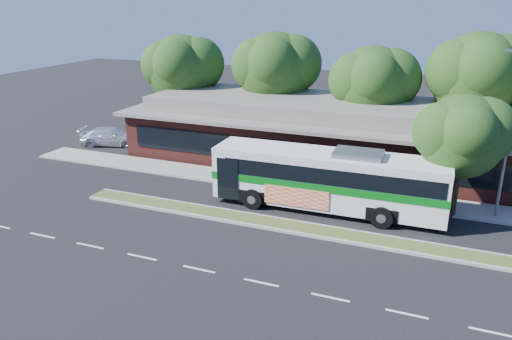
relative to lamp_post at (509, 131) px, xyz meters
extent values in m
plane|color=black|center=(-9.56, -6.00, -4.90)|extent=(120.00, 120.00, 0.00)
cube|color=#404B20|center=(-9.56, -5.40, -4.83)|extent=(26.00, 1.10, 0.15)
cube|color=gray|center=(-9.56, 0.40, -4.84)|extent=(44.00, 2.60, 0.12)
cube|color=black|center=(-27.56, 4.00, -4.90)|extent=(14.00, 12.00, 0.01)
cube|color=#5B241C|center=(-9.56, 7.00, -3.30)|extent=(32.00, 10.00, 3.20)
cube|color=#6B615A|center=(-9.56, 7.00, -1.58)|extent=(33.20, 11.20, 0.24)
cube|color=#6B615A|center=(-9.56, 7.00, -0.95)|extent=(30.00, 8.00, 1.00)
cube|color=black|center=(-9.56, 1.97, -3.20)|extent=(30.00, 0.06, 1.60)
cylinder|color=slate|center=(0.04, 0.00, -0.40)|extent=(0.16, 0.16, 9.00)
cylinder|color=black|center=(-24.56, 9.00, -2.91)|extent=(0.44, 0.44, 3.99)
sphere|color=#173812|center=(-24.56, 9.00, 0.83)|extent=(5.80, 5.80, 5.80)
sphere|color=#173812|center=(-23.26, 9.43, 1.29)|extent=(4.52, 4.52, 4.52)
cylinder|color=black|center=(-16.56, 10.00, -2.80)|extent=(0.44, 0.44, 4.20)
sphere|color=#173812|center=(-16.56, 10.00, 1.10)|extent=(6.00, 6.00, 6.00)
sphere|color=#173812|center=(-15.21, 10.45, 1.58)|extent=(4.68, 4.68, 4.68)
cylinder|color=black|center=(-8.56, 9.00, -3.01)|extent=(0.44, 0.44, 3.78)
sphere|color=#173812|center=(-8.56, 9.00, 0.56)|extent=(5.60, 5.60, 5.60)
sphere|color=#173812|center=(-7.30, 9.42, 1.00)|extent=(4.37, 4.37, 4.37)
cylinder|color=black|center=(-1.56, 10.00, -2.70)|extent=(0.44, 0.44, 4.41)
sphere|color=#173812|center=(-1.56, 10.00, 1.37)|extent=(6.20, 6.20, 6.20)
sphere|color=#173812|center=(-0.17, 10.46, 1.86)|extent=(4.84, 4.84, 4.84)
cube|color=silver|center=(-8.92, -2.36, -3.04)|extent=(13.04, 3.03, 2.99)
cube|color=black|center=(-8.60, -2.35, -2.45)|extent=(12.00, 3.06, 0.90)
cube|color=silver|center=(-8.92, -2.36, -1.68)|extent=(13.06, 3.05, 0.28)
cube|color=#046312|center=(-8.92, -2.36, -3.13)|extent=(13.10, 3.10, 0.41)
cube|color=black|center=(-15.43, -2.50, -2.68)|extent=(0.12, 2.43, 1.85)
cube|color=black|center=(-2.41, -2.22, -2.34)|extent=(0.11, 2.26, 1.19)
cube|color=#E2427A|center=(-10.30, -3.81, -3.82)|extent=(3.68, 0.13, 1.08)
cube|color=slate|center=(-7.30, -2.32, -1.40)|extent=(2.63, 1.79, 0.32)
cylinder|color=black|center=(-12.90, -3.80, -4.31)|extent=(1.20, 0.41, 1.19)
cylinder|color=black|center=(-12.95, -1.09, -4.31)|extent=(1.20, 0.41, 1.19)
cylinder|color=black|center=(-5.65, -3.65, -4.31)|extent=(1.20, 0.41, 1.19)
cylinder|color=black|center=(-5.71, -0.93, -4.31)|extent=(1.20, 0.41, 1.19)
imported|color=silver|center=(-28.56, 3.96, -4.18)|extent=(5.35, 3.41, 1.44)
cylinder|color=black|center=(-2.25, -0.70, -3.28)|extent=(0.44, 0.44, 3.24)
sphere|color=#173812|center=(-2.25, -0.70, -0.32)|extent=(4.48, 4.48, 4.48)
sphere|color=#173812|center=(-1.25, -0.36, 0.04)|extent=(3.49, 3.49, 3.49)
camera|label=1|loc=(-2.92, -28.26, 6.62)|focal=35.00mm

